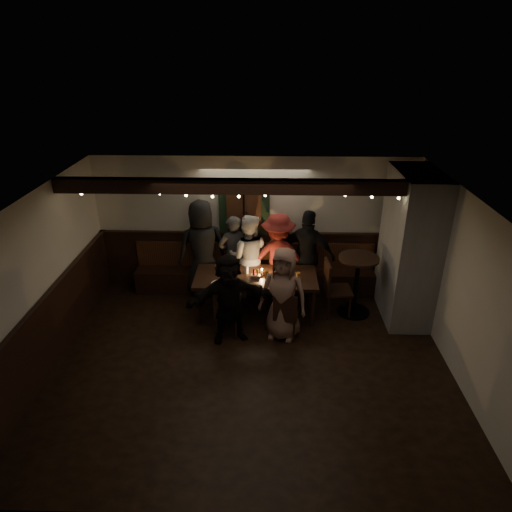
{
  "coord_description": "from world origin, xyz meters",
  "views": [
    {
      "loc": [
        0.24,
        -5.62,
        4.47
      ],
      "look_at": [
        0.04,
        1.6,
        1.05
      ],
      "focal_mm": 32.0,
      "sensor_mm": 36.0,
      "label": 1
    }
  ],
  "objects_px": {
    "chair_near_right": "(286,313)",
    "person_c": "(249,256)",
    "person_d": "(278,257)",
    "chair_near_left": "(227,311)",
    "dining_table": "(255,279)",
    "person_f": "(229,298)",
    "person_e": "(308,255)",
    "high_top": "(357,278)",
    "person_a": "(202,248)",
    "person_g": "(283,294)",
    "person_b": "(234,256)",
    "chair_end": "(333,285)"
  },
  "relations": [
    {
      "from": "chair_near_left",
      "to": "high_top",
      "type": "height_order",
      "value": "high_top"
    },
    {
      "from": "dining_table",
      "to": "high_top",
      "type": "relative_size",
      "value": 1.92
    },
    {
      "from": "dining_table",
      "to": "person_g",
      "type": "distance_m",
      "value": 0.82
    },
    {
      "from": "person_d",
      "to": "chair_near_left",
      "type": "bearing_deg",
      "value": 54.9
    },
    {
      "from": "chair_end",
      "to": "person_a",
      "type": "bearing_deg",
      "value": 162.99
    },
    {
      "from": "person_e",
      "to": "person_f",
      "type": "bearing_deg",
      "value": 66.86
    },
    {
      "from": "dining_table",
      "to": "person_e",
      "type": "relative_size",
      "value": 1.23
    },
    {
      "from": "chair_near_right",
      "to": "person_f",
      "type": "relative_size",
      "value": 0.56
    },
    {
      "from": "person_f",
      "to": "chair_end",
      "type": "bearing_deg",
      "value": 8.54
    },
    {
      "from": "person_g",
      "to": "person_c",
      "type": "bearing_deg",
      "value": 130.14
    },
    {
      "from": "chair_end",
      "to": "person_f",
      "type": "height_order",
      "value": "person_f"
    },
    {
      "from": "dining_table",
      "to": "person_a",
      "type": "bearing_deg",
      "value": 143.43
    },
    {
      "from": "chair_near_left",
      "to": "chair_end",
      "type": "xyz_separation_m",
      "value": [
        1.81,
        0.74,
        0.09
      ]
    },
    {
      "from": "person_e",
      "to": "dining_table",
      "type": "bearing_deg",
      "value": 55.12
    },
    {
      "from": "person_g",
      "to": "chair_near_right",
      "type": "bearing_deg",
      "value": -38.23
    },
    {
      "from": "high_top",
      "to": "person_g",
      "type": "bearing_deg",
      "value": -150.18
    },
    {
      "from": "person_d",
      "to": "person_c",
      "type": "bearing_deg",
      "value": -6.44
    },
    {
      "from": "high_top",
      "to": "person_b",
      "type": "height_order",
      "value": "person_b"
    },
    {
      "from": "chair_near_right",
      "to": "person_c",
      "type": "xyz_separation_m",
      "value": [
        -0.66,
        1.4,
        0.34
      ]
    },
    {
      "from": "dining_table",
      "to": "high_top",
      "type": "bearing_deg",
      "value": 2.56
    },
    {
      "from": "dining_table",
      "to": "person_e",
      "type": "xyz_separation_m",
      "value": [
        0.96,
        0.67,
        0.17
      ]
    },
    {
      "from": "dining_table",
      "to": "chair_end",
      "type": "xyz_separation_m",
      "value": [
        1.36,
        0.03,
        -0.11
      ]
    },
    {
      "from": "dining_table",
      "to": "person_e",
      "type": "bearing_deg",
      "value": 35.02
    },
    {
      "from": "person_e",
      "to": "person_f",
      "type": "xyz_separation_m",
      "value": [
        -1.35,
        -1.44,
        -0.11
      ]
    },
    {
      "from": "chair_near_left",
      "to": "person_a",
      "type": "bearing_deg",
      "value": 111.05
    },
    {
      "from": "dining_table",
      "to": "chair_near_right",
      "type": "height_order",
      "value": "dining_table"
    },
    {
      "from": "chair_near_right",
      "to": "person_c",
      "type": "bearing_deg",
      "value": 115.17
    },
    {
      "from": "person_f",
      "to": "person_d",
      "type": "bearing_deg",
      "value": 44.47
    },
    {
      "from": "chair_near_left",
      "to": "person_g",
      "type": "relative_size",
      "value": 0.54
    },
    {
      "from": "person_g",
      "to": "chair_near_left",
      "type": "bearing_deg",
      "value": -161.8
    },
    {
      "from": "chair_near_left",
      "to": "person_b",
      "type": "xyz_separation_m",
      "value": [
        0.02,
        1.45,
        0.31
      ]
    },
    {
      "from": "chair_near_left",
      "to": "person_f",
      "type": "bearing_deg",
      "value": -45.16
    },
    {
      "from": "dining_table",
      "to": "person_c",
      "type": "bearing_deg",
      "value": 102.6
    },
    {
      "from": "person_e",
      "to": "person_a",
      "type": "bearing_deg",
      "value": 17.63
    },
    {
      "from": "chair_near_left",
      "to": "chair_near_right",
      "type": "bearing_deg",
      "value": -1.32
    },
    {
      "from": "dining_table",
      "to": "person_f",
      "type": "xyz_separation_m",
      "value": [
        -0.4,
        -0.77,
        0.06
      ]
    },
    {
      "from": "person_a",
      "to": "person_d",
      "type": "bearing_deg",
      "value": 156.44
    },
    {
      "from": "high_top",
      "to": "person_a",
      "type": "relative_size",
      "value": 0.59
    },
    {
      "from": "person_b",
      "to": "person_f",
      "type": "distance_m",
      "value": 1.51
    },
    {
      "from": "person_g",
      "to": "person_e",
      "type": "bearing_deg",
      "value": 85.44
    },
    {
      "from": "person_b",
      "to": "person_d",
      "type": "relative_size",
      "value": 0.95
    },
    {
      "from": "person_f",
      "to": "person_c",
      "type": "bearing_deg",
      "value": 64.25
    },
    {
      "from": "person_a",
      "to": "person_e",
      "type": "relative_size",
      "value": 1.08
    },
    {
      "from": "person_b",
      "to": "person_f",
      "type": "relative_size",
      "value": 1.05
    },
    {
      "from": "high_top",
      "to": "person_a",
      "type": "bearing_deg",
      "value": 166.42
    },
    {
      "from": "chair_end",
      "to": "person_a",
      "type": "xyz_separation_m",
      "value": [
        -2.38,
        0.73,
        0.35
      ]
    },
    {
      "from": "person_a",
      "to": "person_g",
      "type": "xyz_separation_m",
      "value": [
        1.48,
        -1.43,
        -0.14
      ]
    },
    {
      "from": "high_top",
      "to": "chair_near_right",
      "type": "bearing_deg",
      "value": -147.17
    },
    {
      "from": "chair_near_right",
      "to": "person_a",
      "type": "bearing_deg",
      "value": 135.66
    },
    {
      "from": "chair_end",
      "to": "person_a",
      "type": "relative_size",
      "value": 0.55
    }
  ]
}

